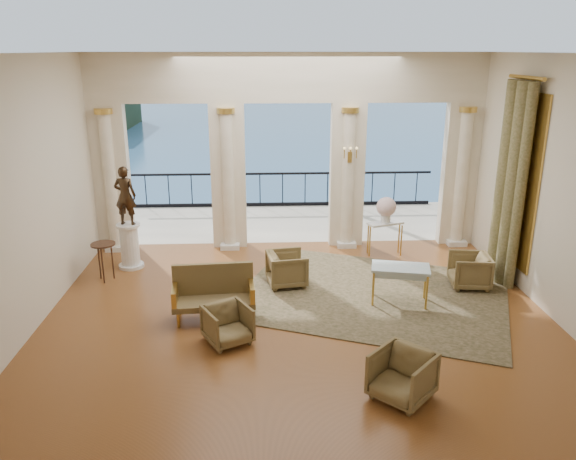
{
  "coord_description": "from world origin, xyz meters",
  "views": [
    {
      "loc": [
        -0.6,
        -9.11,
        4.56
      ],
      "look_at": [
        -0.15,
        0.6,
        1.42
      ],
      "focal_mm": 35.0,
      "sensor_mm": 36.0,
      "label": 1
    }
  ],
  "objects_px": {
    "settee": "(214,292)",
    "statue": "(125,196)",
    "side_table": "(103,249)",
    "armchair_d": "(287,267)",
    "console_table": "(385,228)",
    "armchair_a": "(228,323)",
    "armchair_b": "(402,374)",
    "armchair_c": "(470,269)",
    "pedestal": "(130,247)",
    "game_table": "(400,270)"
  },
  "relations": [
    {
      "from": "game_table",
      "to": "side_table",
      "type": "height_order",
      "value": "side_table"
    },
    {
      "from": "armchair_c",
      "to": "armchair_a",
      "type": "bearing_deg",
      "value": -60.08
    },
    {
      "from": "armchair_c",
      "to": "console_table",
      "type": "relative_size",
      "value": 0.86
    },
    {
      "from": "game_table",
      "to": "armchair_b",
      "type": "bearing_deg",
      "value": -90.27
    },
    {
      "from": "armchair_a",
      "to": "console_table",
      "type": "bearing_deg",
      "value": 20.99
    },
    {
      "from": "armchair_a",
      "to": "armchair_c",
      "type": "height_order",
      "value": "armchair_c"
    },
    {
      "from": "armchair_a",
      "to": "side_table",
      "type": "xyz_separation_m",
      "value": [
        -2.66,
        2.71,
        0.34
      ]
    },
    {
      "from": "armchair_b",
      "to": "pedestal",
      "type": "height_order",
      "value": "pedestal"
    },
    {
      "from": "pedestal",
      "to": "side_table",
      "type": "bearing_deg",
      "value": -116.76
    },
    {
      "from": "statue",
      "to": "armchair_a",
      "type": "bearing_deg",
      "value": 131.38
    },
    {
      "from": "armchair_b",
      "to": "side_table",
      "type": "xyz_separation_m",
      "value": [
        -5.11,
        4.36,
        0.31
      ]
    },
    {
      "from": "pedestal",
      "to": "side_table",
      "type": "height_order",
      "value": "pedestal"
    },
    {
      "from": "settee",
      "to": "statue",
      "type": "xyz_separation_m",
      "value": [
        -2.01,
        2.48,
        1.15
      ]
    },
    {
      "from": "game_table",
      "to": "console_table",
      "type": "relative_size",
      "value": 1.32
    },
    {
      "from": "armchair_b",
      "to": "armchair_c",
      "type": "bearing_deg",
      "value": 102.48
    },
    {
      "from": "armchair_c",
      "to": "game_table",
      "type": "xyz_separation_m",
      "value": [
        -1.57,
        -0.67,
        0.27
      ]
    },
    {
      "from": "armchair_a",
      "to": "console_table",
      "type": "height_order",
      "value": "console_table"
    },
    {
      "from": "settee",
      "to": "statue",
      "type": "bearing_deg",
      "value": 124.22
    },
    {
      "from": "armchair_d",
      "to": "settee",
      "type": "distance_m",
      "value": 1.92
    },
    {
      "from": "settee",
      "to": "pedestal",
      "type": "bearing_deg",
      "value": 124.22
    },
    {
      "from": "armchair_b",
      "to": "game_table",
      "type": "xyz_separation_m",
      "value": [
        0.68,
        3.01,
        0.27
      ]
    },
    {
      "from": "armchair_a",
      "to": "settee",
      "type": "bearing_deg",
      "value": 79.05
    },
    {
      "from": "settee",
      "to": "armchair_c",
      "type": "bearing_deg",
      "value": 7.54
    },
    {
      "from": "armchair_a",
      "to": "console_table",
      "type": "xyz_separation_m",
      "value": [
        3.4,
        3.97,
        0.3
      ]
    },
    {
      "from": "armchair_a",
      "to": "game_table",
      "type": "xyz_separation_m",
      "value": [
        3.13,
        1.35,
        0.3
      ]
    },
    {
      "from": "pedestal",
      "to": "console_table",
      "type": "relative_size",
      "value": 1.12
    },
    {
      "from": "armchair_a",
      "to": "statue",
      "type": "xyz_separation_m",
      "value": [
        -2.3,
        3.42,
        1.27
      ]
    },
    {
      "from": "armchair_d",
      "to": "game_table",
      "type": "relative_size",
      "value": 0.66
    },
    {
      "from": "settee",
      "to": "game_table",
      "type": "distance_m",
      "value": 3.45
    },
    {
      "from": "pedestal",
      "to": "side_table",
      "type": "relative_size",
      "value": 1.23
    },
    {
      "from": "armchair_b",
      "to": "armchair_d",
      "type": "xyz_separation_m",
      "value": [
        -1.38,
        3.94,
        0.0
      ]
    },
    {
      "from": "armchair_a",
      "to": "armchair_b",
      "type": "distance_m",
      "value": 2.95
    },
    {
      "from": "game_table",
      "to": "settee",
      "type": "bearing_deg",
      "value": -160.59
    },
    {
      "from": "armchair_b",
      "to": "statue",
      "type": "bearing_deg",
      "value": 177.08
    },
    {
      "from": "side_table",
      "to": "armchair_c",
      "type": "bearing_deg",
      "value": -5.31
    },
    {
      "from": "console_table",
      "to": "side_table",
      "type": "bearing_deg",
      "value": 171.65
    },
    {
      "from": "armchair_c",
      "to": "pedestal",
      "type": "distance_m",
      "value": 7.14
    },
    {
      "from": "armchair_d",
      "to": "console_table",
      "type": "bearing_deg",
      "value": -63.28
    },
    {
      "from": "console_table",
      "to": "side_table",
      "type": "height_order",
      "value": "side_table"
    },
    {
      "from": "settee",
      "to": "pedestal",
      "type": "height_order",
      "value": "pedestal"
    },
    {
      "from": "statue",
      "to": "console_table",
      "type": "xyz_separation_m",
      "value": [
        5.7,
        0.55,
        -0.97
      ]
    },
    {
      "from": "armchair_a",
      "to": "armchair_b",
      "type": "xyz_separation_m",
      "value": [
        2.45,
        -1.65,
        0.03
      ]
    },
    {
      "from": "statue",
      "to": "console_table",
      "type": "distance_m",
      "value": 5.81
    },
    {
      "from": "armchair_c",
      "to": "armchair_d",
      "type": "bearing_deg",
      "value": -87.58
    },
    {
      "from": "armchair_a",
      "to": "armchair_d",
      "type": "relative_size",
      "value": 0.91
    },
    {
      "from": "armchair_a",
      "to": "side_table",
      "type": "relative_size",
      "value": 0.87
    },
    {
      "from": "pedestal",
      "to": "game_table",
      "type": "bearing_deg",
      "value": -20.82
    },
    {
      "from": "side_table",
      "to": "statue",
      "type": "bearing_deg",
      "value": 63.24
    },
    {
      "from": "side_table",
      "to": "settee",
      "type": "bearing_deg",
      "value": -36.83
    },
    {
      "from": "armchair_c",
      "to": "game_table",
      "type": "height_order",
      "value": "armchair_c"
    }
  ]
}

